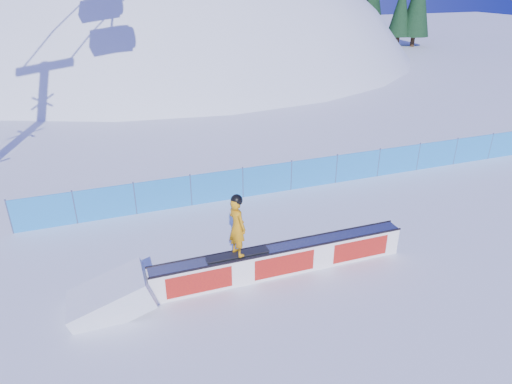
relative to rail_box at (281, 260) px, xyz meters
name	(u,v)px	position (x,y,z in m)	size (l,w,h in m)	color
ground	(376,241)	(3.52, 0.55, -0.44)	(160.00, 160.00, 0.00)	white
snow_hill	(174,199)	(3.52, 42.55, -18.44)	(64.00, 64.00, 64.00)	white
safety_fence	(314,172)	(3.52, 5.05, 0.16)	(22.05, 0.05, 1.30)	#2382D4
rail_box	(281,260)	(0.00, 0.00, 0.00)	(7.46, 0.57, 0.89)	white
snow_ramp	(113,308)	(-4.66, 0.03, -0.44)	(2.01, 1.34, 0.75)	white
snowboarder	(237,226)	(-1.29, 0.01, 1.34)	(1.72, 0.70, 1.80)	black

